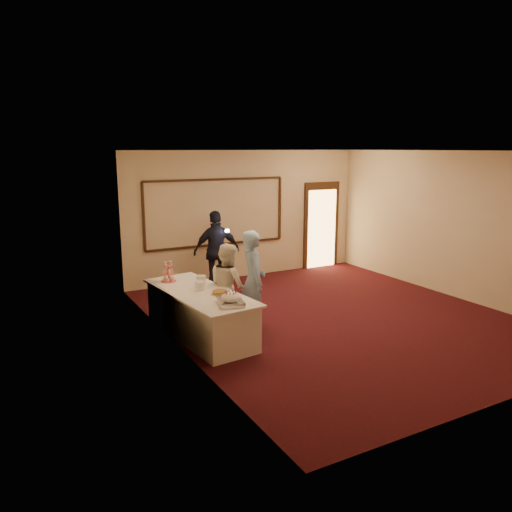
{
  "coord_description": "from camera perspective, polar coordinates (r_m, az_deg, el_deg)",
  "views": [
    {
      "loc": [
        -5.43,
        -6.98,
        3.04
      ],
      "look_at": [
        -1.27,
        0.7,
        1.15
      ],
      "focal_mm": 35.0,
      "sensor_mm": 36.0,
      "label": 1
    }
  ],
  "objects": [
    {
      "name": "floor",
      "position": [
        9.35,
        8.97,
        -6.92
      ],
      "size": [
        7.0,
        7.0,
        0.0
      ],
      "primitive_type": "plane",
      "color": "black",
      "rests_on": "ground"
    },
    {
      "name": "woman",
      "position": [
        8.58,
        -3.22,
        -3.4
      ],
      "size": [
        0.6,
        0.75,
        1.47
      ],
      "primitive_type": "imported",
      "rotation": [
        0.0,
        0.0,
        1.64
      ],
      "color": "white",
      "rests_on": "floor"
    },
    {
      "name": "plate_stack_b",
      "position": [
        8.59,
        -6.32,
        -2.7
      ],
      "size": [
        0.17,
        0.17,
        0.14
      ],
      "color": "white",
      "rests_on": "buffet_table"
    },
    {
      "name": "man",
      "position": [
        8.41,
        -0.31,
        -2.82
      ],
      "size": [
        0.56,
        0.71,
        1.72
      ],
      "primitive_type": "imported",
      "rotation": [
        0.0,
        0.0,
        1.3
      ],
      "color": "#8CB3DF",
      "rests_on": "floor"
    },
    {
      "name": "cupcake_stand",
      "position": [
        8.8,
        -9.98,
        -2.01
      ],
      "size": [
        0.26,
        0.26,
        0.39
      ],
      "color": "#DA4963",
      "rests_on": "buffet_table"
    },
    {
      "name": "plate_stack_a",
      "position": [
        8.2,
        -6.44,
        -3.41
      ],
      "size": [
        0.17,
        0.17,
        0.15
      ],
      "color": "white",
      "rests_on": "buffet_table"
    },
    {
      "name": "buffet_table",
      "position": [
        8.28,
        -6.41,
        -6.56
      ],
      "size": [
        1.2,
        2.54,
        0.77
      ],
      "color": "white",
      "rests_on": "floor"
    },
    {
      "name": "doorway",
      "position": [
        13.04,
        7.47,
        3.47
      ],
      "size": [
        1.05,
        0.07,
        2.2
      ],
      "color": "#311C0E",
      "rests_on": "floor"
    },
    {
      "name": "wall_molding",
      "position": [
        11.52,
        -4.55,
        4.99
      ],
      "size": [
        3.45,
        0.04,
        1.55
      ],
      "color": "#311C0E",
      "rests_on": "room_walls"
    },
    {
      "name": "camera_flash",
      "position": [
        10.51,
        -3.34,
        2.91
      ],
      "size": [
        0.08,
        0.06,
        0.05
      ],
      "primitive_type": "cube",
      "rotation": [
        0.0,
        0.0,
        -0.25
      ],
      "color": "white",
      "rests_on": "guest"
    },
    {
      "name": "room_walls",
      "position": [
        8.9,
        9.41,
        5.5
      ],
      "size": [
        6.04,
        7.04,
        3.02
      ],
      "color": "beige",
      "rests_on": "floor"
    },
    {
      "name": "pavlova_tray",
      "position": [
        7.44,
        -2.92,
        -4.95
      ],
      "size": [
        0.45,
        0.56,
        0.18
      ],
      "color": "#B9BAC0",
      "rests_on": "buffet_table"
    },
    {
      "name": "tart",
      "position": [
        7.96,
        -4.12,
        -4.2
      ],
      "size": [
        0.29,
        0.29,
        0.06
      ],
      "color": "white",
      "rests_on": "buffet_table"
    },
    {
      "name": "guest",
      "position": [
        10.79,
        -4.51,
        0.58
      ],
      "size": [
        1.07,
        0.55,
        1.74
      ],
      "primitive_type": "imported",
      "rotation": [
        0.0,
        0.0,
        3.01
      ],
      "color": "black",
      "rests_on": "floor"
    }
  ]
}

